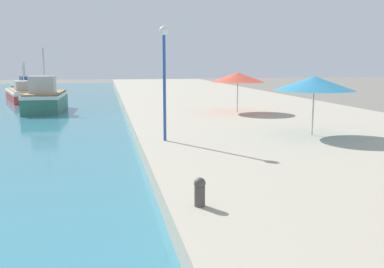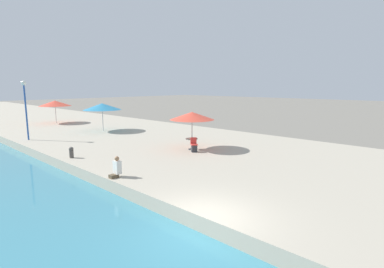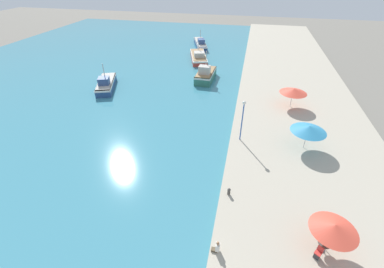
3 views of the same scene
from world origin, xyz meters
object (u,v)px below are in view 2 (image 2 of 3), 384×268
cafe_umbrella_pink (192,116)px  mooring_bollard (71,152)px  cafe_umbrella_white (102,107)px  cafe_chair_left (194,147)px  lamppost (25,100)px  cafe_table (192,142)px  cafe_umbrella_striped (55,103)px  person_at_quay (116,168)px

cafe_umbrella_pink → mooring_bollard: size_ratio=4.49×
cafe_umbrella_white → cafe_umbrella_pink: bearing=-90.5°
cafe_chair_left → lamppost: bearing=-30.7°
cafe_umbrella_white → mooring_bollard: cafe_umbrella_white is taller
cafe_table → cafe_chair_left: bearing=-124.1°
cafe_umbrella_striped → lamppost: size_ratio=0.75×
cafe_umbrella_pink → mooring_bollard: (-6.72, 3.39, -1.87)m
cafe_umbrella_striped → person_at_quay: 23.43m
cafe_umbrella_white → lamppost: lamppost is taller
cafe_table → mooring_bollard: cafe_table is taller
cafe_umbrella_white → cafe_umbrella_striped: cafe_umbrella_white is taller
cafe_umbrella_pink → mooring_bollard: 7.75m
cafe_umbrella_striped → person_at_quay: (-6.49, -22.44, -1.78)m
cafe_chair_left → cafe_umbrella_striped: bearing=-56.3°
cafe_table → lamppost: bearing=117.9°
cafe_umbrella_white → cafe_chair_left: cafe_umbrella_white is taller
cafe_table → mooring_bollard: (-6.52, 3.54, -0.18)m
cafe_umbrella_white → lamppost: 6.54m
cafe_umbrella_white → person_at_quay: bearing=-117.9°
lamppost → mooring_bollard: bearing=-92.3°
cafe_umbrella_striped → cafe_table: size_ratio=4.28×
cafe_umbrella_white → person_at_quay: cafe_umbrella_white is taller
cafe_umbrella_pink → cafe_umbrella_white: bearing=89.5°
cafe_umbrella_pink → cafe_chair_left: bearing=-128.8°
cafe_umbrella_striped → lamppost: bearing=-122.9°
cafe_chair_left → mooring_bollard: bearing=-0.0°
cafe_chair_left → person_at_quay: 6.44m
cafe_umbrella_striped → cafe_chair_left: cafe_umbrella_striped is taller
person_at_quay → cafe_umbrella_striped: bearing=73.9°
cafe_umbrella_white → person_at_quay: 15.18m
person_at_quay → cafe_table: bearing=13.5°
cafe_table → cafe_chair_left: cafe_chair_left is taller
cafe_umbrella_striped → cafe_chair_left: (-0.13, -21.42, -1.89)m
cafe_table → person_at_quay: size_ratio=0.82×
cafe_chair_left → mooring_bollard: (-6.11, 4.14, 0.02)m
lamppost → cafe_umbrella_striped: bearing=57.1°
cafe_table → person_at_quay: person_at_quay is taller
cafe_umbrella_striped → person_at_quay: cafe_umbrella_striped is taller
cafe_umbrella_pink → mooring_bollard: bearing=153.3°
cafe_umbrella_white → cafe_umbrella_striped: (-0.57, 9.13, -0.05)m
mooring_bollard → cafe_chair_left: bearing=-34.1°
cafe_table → lamppost: 13.46m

